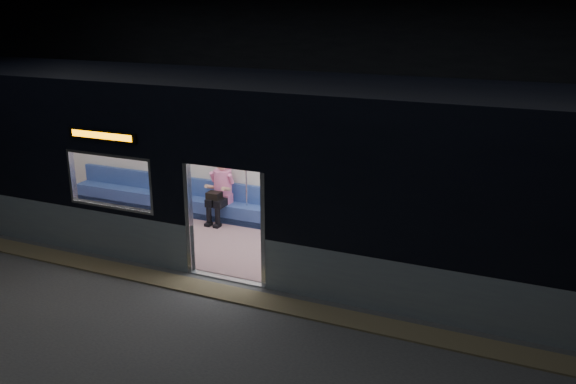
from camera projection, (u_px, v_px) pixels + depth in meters
The scene contains 7 objects.
station_floor at pixel (195, 305), 9.83m from camera, with size 24.00×14.00×0.01m, color #47494C.
station_envelope at pixel (184, 76), 8.73m from camera, with size 24.00×14.00×5.00m.
tactile_strip at pixel (213, 290), 10.31m from camera, with size 22.80×0.50×0.03m, color #8C7F59.
metro_car at pixel (263, 159), 11.50m from camera, with size 18.00×3.04×3.35m.
passenger at pixel (221, 187), 13.27m from camera, with size 0.43×0.72×1.41m.
handbag at pixel (214, 195), 13.13m from camera, with size 0.29×0.25×0.15m, color black.
transit_map at pixel (548, 191), 10.82m from camera, with size 0.97×0.03×0.63m, color white.
Camera 1 is at (4.95, -7.47, 4.69)m, focal length 38.00 mm.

